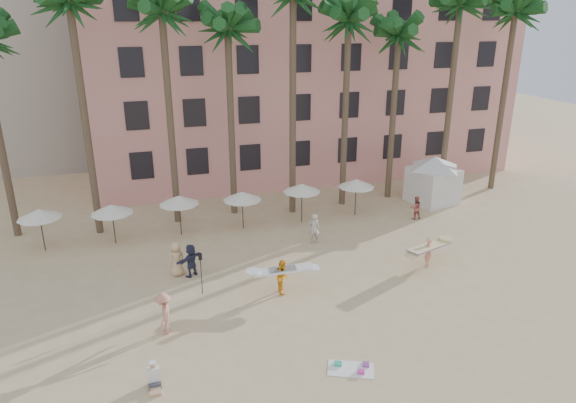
% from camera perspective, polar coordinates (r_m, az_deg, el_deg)
% --- Properties ---
extents(ground, '(120.00, 120.00, 0.00)m').
position_cam_1_polar(ground, '(23.50, 3.98, -14.11)').
color(ground, '#D1B789').
rests_on(ground, ground).
extents(pink_hotel, '(35.00, 14.00, 16.00)m').
position_cam_1_polar(pink_hotel, '(46.64, 1.09, 13.58)').
color(pink_hotel, pink).
rests_on(pink_hotel, ground).
extents(palm_row, '(44.40, 5.40, 16.30)m').
position_cam_1_polar(palm_row, '(34.02, -3.97, 19.58)').
color(palm_row, brown).
rests_on(palm_row, ground).
extents(umbrella_row, '(22.50, 2.70, 2.73)m').
position_cam_1_polar(umbrella_row, '(32.77, -8.53, 0.43)').
color(umbrella_row, '#332B23').
rests_on(umbrella_row, ground).
extents(cabana, '(5.37, 5.37, 3.50)m').
position_cam_1_polar(cabana, '(39.36, 15.87, 2.80)').
color(cabana, silver).
rests_on(cabana, ground).
extents(beach_towel, '(2.05, 1.64, 0.14)m').
position_cam_1_polar(beach_towel, '(21.45, 7.12, -17.90)').
color(beach_towel, white).
rests_on(beach_towel, ground).
extents(carrier_yellow, '(3.25, 2.05, 1.69)m').
position_cam_1_polar(carrier_yellow, '(29.49, 15.41, -5.22)').
color(carrier_yellow, '#DD8F7C').
rests_on(carrier_yellow, ground).
extents(carrier_white, '(3.06, 1.18, 1.75)m').
position_cam_1_polar(carrier_white, '(25.92, -0.59, -8.16)').
color(carrier_white, orange).
rests_on(carrier_white, ground).
extents(beachgoers, '(18.27, 9.89, 1.93)m').
position_cam_1_polar(beachgoers, '(27.58, -5.91, -6.48)').
color(beachgoers, '#A64C45').
rests_on(beachgoers, ground).
extents(paddle, '(0.18, 0.04, 2.23)m').
position_cam_1_polar(paddle, '(25.85, -9.65, -7.37)').
color(paddle, black).
rests_on(paddle, ground).
extents(seated_man, '(0.47, 0.82, 1.06)m').
position_cam_1_polar(seated_man, '(20.89, -14.64, -18.52)').
color(seated_man, '#3F3F4C').
rests_on(seated_man, ground).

